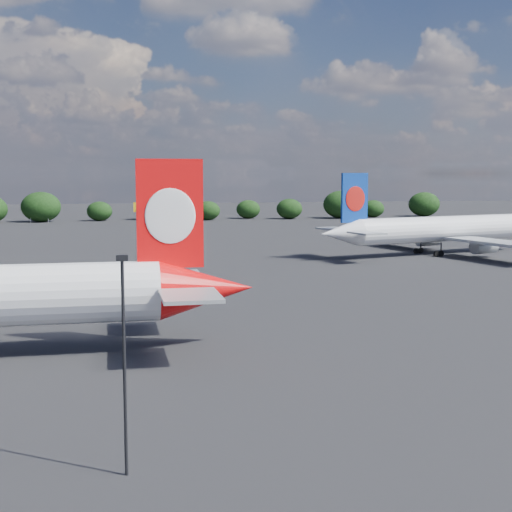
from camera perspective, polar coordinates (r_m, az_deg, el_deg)
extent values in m
plane|color=black|center=(103.16, -13.83, -1.59)|extent=(500.00, 500.00, 0.00)
cone|color=red|center=(59.06, -3.98, -2.64)|extent=(7.91, 5.02, 4.89)
cube|color=red|center=(58.07, -6.90, 3.38)|extent=(5.39, 0.58, 8.80)
ellipsoid|color=white|center=(57.79, -6.88, 3.19)|extent=(4.11, 0.27, 4.50)
ellipsoid|color=white|center=(58.37, -6.93, 3.23)|extent=(4.11, 0.27, 4.50)
cube|color=#9C9FA3|center=(53.50, -5.28, -3.20)|extent=(4.50, 5.94, 0.29)
cube|color=#9C9FA3|center=(64.07, -6.37, -1.58)|extent=(4.50, 5.94, 0.29)
cylinder|color=white|center=(131.06, 14.46, 2.11)|extent=(34.55, 13.66, 4.55)
sphere|color=white|center=(142.92, 19.73, 2.28)|extent=(5.61, 5.61, 4.55)
cone|color=white|center=(118.50, 6.75, 1.81)|extent=(8.24, 6.34, 4.55)
cube|color=navy|center=(119.67, 7.89, 4.64)|extent=(4.95, 1.78, 8.19)
ellipsoid|color=red|center=(119.45, 7.96, 4.55)|extent=(3.73, 1.20, 4.19)
ellipsoid|color=red|center=(119.90, 7.81, 4.56)|extent=(3.73, 1.20, 4.19)
cube|color=#9C9FA3|center=(115.35, 8.86, 1.83)|extent=(5.41, 6.36, 0.27)
cube|color=#9C9FA3|center=(123.65, 6.19, 2.19)|extent=(5.41, 6.36, 0.27)
cube|color=#9C9FA3|center=(123.76, 18.65, 1.04)|extent=(10.58, 19.13, 0.50)
cube|color=#9C9FA3|center=(141.44, 11.88, 1.90)|extent=(10.58, 19.13, 0.50)
cylinder|color=#9C9FA3|center=(128.38, 17.77, 0.73)|extent=(5.04, 3.59, 2.46)
cube|color=#9C9FA3|center=(128.32, 17.78, 1.01)|extent=(2.00, 0.80, 1.09)
cylinder|color=#9C9FA3|center=(139.16, 13.61, 1.29)|extent=(5.04, 3.59, 2.46)
cube|color=#9C9FA3|center=(139.10, 13.62, 1.55)|extent=(2.00, 0.80, 1.09)
cylinder|color=black|center=(128.10, 14.59, 0.57)|extent=(0.31, 0.31, 2.28)
cylinder|color=black|center=(128.19, 14.58, 0.19)|extent=(1.07, 0.66, 1.00)
cylinder|color=black|center=(127.54, 14.24, 0.16)|extent=(1.07, 0.66, 1.00)
cylinder|color=black|center=(132.25, 13.05, 0.80)|extent=(0.31, 0.31, 2.28)
cylinder|color=black|center=(132.34, 13.04, 0.42)|extent=(1.07, 0.66, 1.00)
cylinder|color=black|center=(131.71, 12.70, 0.40)|extent=(1.07, 0.66, 1.00)
cylinder|color=black|center=(140.60, 18.64, 0.94)|extent=(0.27, 0.27, 2.28)
cylinder|color=black|center=(140.68, 18.63, 0.57)|extent=(0.87, 0.53, 0.82)
cylinder|color=black|center=(34.52, -10.48, -8.95)|extent=(0.16, 0.16, 10.34)
cube|color=black|center=(33.49, -10.67, -0.15)|extent=(0.55, 0.30, 0.28)
cube|color=#125E2A|center=(219.57, -16.96, 3.41)|extent=(6.00, 0.30, 2.60)
cylinder|color=gray|center=(219.97, -17.59, 2.82)|extent=(0.20, 0.20, 2.00)
cylinder|color=gray|center=(219.43, -16.29, 2.85)|extent=(0.20, 0.20, 2.00)
cube|color=gold|center=(224.32, -9.14, 3.88)|extent=(5.00, 0.30, 3.00)
cylinder|color=gray|center=(224.46, -9.13, 3.18)|extent=(0.30, 0.30, 2.50)
ellipsoid|color=black|center=(222.03, -16.83, 3.78)|extent=(11.69, 9.89, 8.99)
ellipsoid|color=black|center=(222.87, -12.41, 3.52)|extent=(7.71, 6.52, 5.93)
ellipsoid|color=black|center=(225.58, -7.97, 4.02)|extent=(11.49, 9.72, 8.84)
ellipsoid|color=black|center=(221.75, -3.87, 3.64)|extent=(7.67, 6.49, 5.90)
ellipsoid|color=black|center=(228.92, -0.62, 3.76)|extent=(7.75, 6.55, 5.96)
ellipsoid|color=black|center=(227.66, 2.69, 3.80)|extent=(8.36, 7.07, 6.43)
ellipsoid|color=black|center=(231.76, 6.81, 4.12)|extent=(11.63, 9.84, 8.94)
ellipsoid|color=black|center=(239.00, 9.35, 3.76)|extent=(7.40, 6.26, 5.69)
ellipsoid|color=black|center=(247.13, 13.31, 4.05)|extent=(10.64, 9.00, 8.19)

